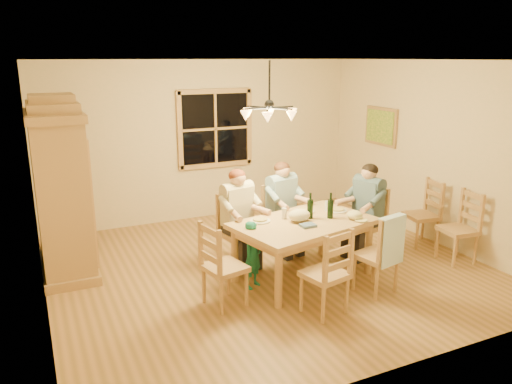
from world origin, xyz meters
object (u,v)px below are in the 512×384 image
chair_far_right (282,233)px  child (253,255)px  chandelier (269,112)px  chair_near_right (375,267)px  wine_bottle_b (330,205)px  adult_woman (238,206)px  chair_near_left (324,287)px  chair_end_right (365,235)px  wine_bottle_a (310,206)px  chair_spare_front (457,240)px  adult_plaid_man (282,196)px  chair_end_left (225,280)px  adult_slate_man (368,199)px  armoire (62,193)px  dining_table (304,229)px  chair_spare_back (420,225)px  chair_far_left (238,244)px

chair_far_right → child: 1.19m
chandelier → chair_near_right: 2.28m
wine_bottle_b → adult_woman: bearing=142.5°
chair_near_left → wine_bottle_b: wine_bottle_b is taller
chair_end_right → wine_bottle_a: size_ratio=3.00×
wine_bottle_a → chandelier: bearing=136.2°
chandelier → chair_spare_front: chandelier is taller
chair_near_right → chair_far_right: bearing=93.4°
adult_plaid_man → wine_bottle_b: adult_plaid_man is taller
chandelier → chair_end_left: chandelier is taller
chair_far_right → chair_near_left: size_ratio=1.00×
adult_woman → adult_slate_man: bearing=153.4°
chair_far_right → armoire: bearing=-25.4°
adult_woman → wine_bottle_b: size_ratio=2.65×
dining_table → adult_slate_man: size_ratio=2.18×
child → chair_spare_back: size_ratio=0.85×
chair_near_right → wine_bottle_b: wine_bottle_b is taller
chair_end_right → wine_bottle_b: bearing=97.5°
armoire → chair_far_left: size_ratio=2.32×
dining_table → chair_near_left: size_ratio=1.92×
adult_woman → chair_far_right: bearing=180.0°
armoire → chair_far_right: 3.01m
chair_end_right → child: (-1.85, -0.23, 0.12)m
adult_plaid_man → adult_slate_man: same height
dining_table → adult_slate_man: (1.16, 0.26, 0.18)m
wine_bottle_a → chair_near_right: bearing=-58.9°
chair_end_right → chandelier: bearing=69.9°
chair_near_left → wine_bottle_a: 1.20m
chandelier → adult_plaid_man: chandelier is taller
dining_table → adult_slate_man: adult_slate_man is taller
dining_table → adult_slate_man: bearing=12.4°
chair_spare_back → chair_far_left: bearing=90.3°
chair_near_right → adult_woman: adult_woman is taller
chair_end_right → wine_bottle_a: bearing=87.8°
chair_spare_front → child: bearing=87.7°
wine_bottle_a → chair_spare_front: bearing=-13.8°
armoire → chair_near_left: size_ratio=2.32×
chair_far_left → wine_bottle_a: (0.72, -0.63, 0.62)m
chandelier → chair_near_left: (0.02, -1.33, -1.77)m
dining_table → chair_far_left: size_ratio=1.92×
adult_woman → child: size_ratio=1.04×
adult_woman → chair_end_right: bearing=153.4°
chair_near_right → chair_spare_back: (1.59, 0.97, 0.00)m
armoire → chair_near_right: bearing=-34.1°
wine_bottle_a → child: wine_bottle_a is taller
chair_end_right → adult_woman: size_ratio=1.13×
armoire → dining_table: size_ratio=1.21×
chair_near_left → child: (-0.44, 0.91, 0.12)m
wine_bottle_a → chair_spare_back: bearing=5.5°
chair_end_right → adult_plaid_man: adult_plaid_man is taller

